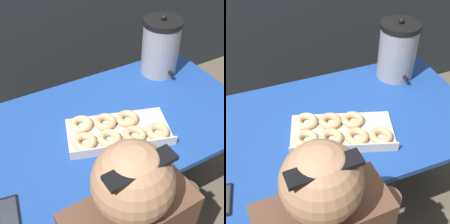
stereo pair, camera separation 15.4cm
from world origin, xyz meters
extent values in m
plane|color=brown|center=(0.00, 0.00, 0.00)|extent=(12.00, 12.00, 0.00)
cube|color=#1E479E|center=(0.00, 0.00, 0.69)|extent=(1.43, 0.83, 0.03)
cylinder|color=#ADADB2|center=(0.67, 0.37, 0.34)|extent=(0.03, 0.03, 0.68)
cube|color=beige|center=(-0.02, -0.09, 0.71)|extent=(0.55, 0.40, 0.02)
cube|color=beige|center=(-0.06, -0.21, 0.74)|extent=(0.47, 0.16, 0.04)
torus|color=#E6B885|center=(-0.20, -0.10, 0.74)|extent=(0.12, 0.12, 0.03)
torus|color=#E4B683|center=(-0.09, -0.13, 0.74)|extent=(0.13, 0.13, 0.03)
torus|color=#DEB07D|center=(0.02, -0.17, 0.74)|extent=(0.16, 0.16, 0.03)
torus|color=#DBAD7A|center=(0.13, -0.20, 0.74)|extent=(0.15, 0.15, 0.03)
torus|color=#EEC08D|center=(-0.17, 0.02, 0.74)|extent=(0.16, 0.16, 0.03)
torus|color=#DCAE7B|center=(-0.06, -0.02, 0.74)|extent=(0.13, 0.13, 0.03)
torus|color=#DDAF7C|center=(0.05, -0.05, 0.74)|extent=(0.16, 0.16, 0.03)
cylinder|color=#939399|center=(0.46, 0.26, 0.86)|extent=(0.22, 0.22, 0.31)
cylinder|color=black|center=(0.46, 0.26, 1.02)|extent=(0.22, 0.22, 0.03)
sphere|color=black|center=(0.46, 0.26, 1.05)|extent=(0.03, 0.03, 0.03)
cylinder|color=black|center=(0.46, 0.15, 0.76)|extent=(0.02, 0.05, 0.02)
cube|color=black|center=(-0.60, -0.27, 0.71)|extent=(0.10, 0.16, 0.01)
cube|color=#2D333D|center=(-0.60, -0.27, 0.72)|extent=(0.08, 0.14, 0.00)
sphere|color=tan|center=(-0.29, -0.63, 1.14)|extent=(0.22, 0.22, 0.22)
cube|color=black|center=(-0.29, -0.66, 1.22)|extent=(0.19, 0.06, 0.01)
camera|label=1|loc=(-0.57, -1.02, 1.78)|focal=50.00mm
camera|label=2|loc=(-0.43, -1.08, 1.78)|focal=50.00mm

